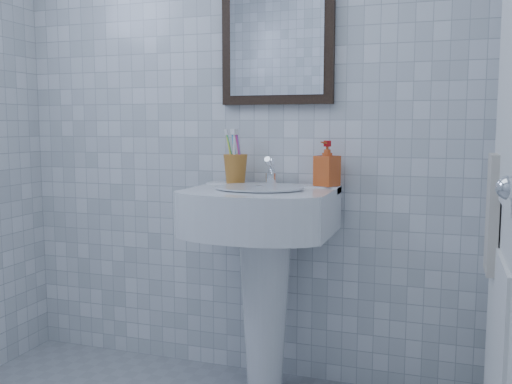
% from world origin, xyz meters
% --- Properties ---
extents(wall_back, '(2.20, 0.02, 2.50)m').
position_xyz_m(wall_back, '(0.00, 1.20, 1.25)').
color(wall_back, white).
rests_on(wall_back, ground).
extents(washbasin, '(0.59, 0.43, 0.90)m').
position_xyz_m(washbasin, '(0.18, 0.99, 0.61)').
color(washbasin, white).
rests_on(washbasin, ground).
extents(faucet, '(0.05, 0.11, 0.12)m').
position_xyz_m(faucet, '(0.18, 1.09, 0.94)').
color(faucet, white).
rests_on(faucet, washbasin).
extents(toothbrush_cup, '(0.11, 0.11, 0.13)m').
position_xyz_m(toothbrush_cup, '(0.02, 1.10, 0.96)').
color(toothbrush_cup, '#B56F28').
rests_on(toothbrush_cup, washbasin).
extents(soap_dispenser, '(0.11, 0.11, 0.19)m').
position_xyz_m(soap_dispenser, '(0.42, 1.11, 0.99)').
color(soap_dispenser, '#D14114').
rests_on(soap_dispenser, washbasin).
extents(wall_mirror, '(0.50, 0.04, 0.62)m').
position_xyz_m(wall_mirror, '(0.18, 1.18, 1.55)').
color(wall_mirror, black).
rests_on(wall_mirror, wall_back).
extents(towel_ring, '(0.01, 0.18, 0.18)m').
position_xyz_m(towel_ring, '(1.06, 0.70, 1.05)').
color(towel_ring, white).
rests_on(towel_ring, wall_right).
extents(hand_towel, '(0.03, 0.16, 0.38)m').
position_xyz_m(hand_towel, '(1.04, 0.70, 0.87)').
color(hand_towel, beige).
rests_on(hand_towel, towel_ring).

